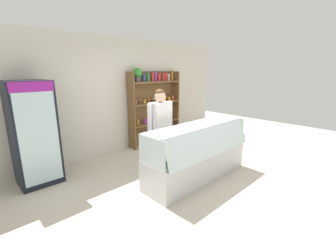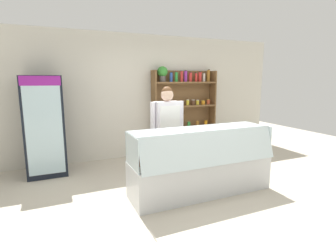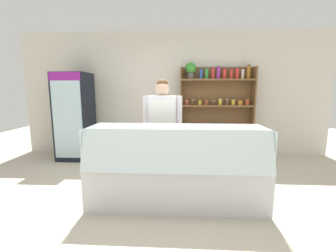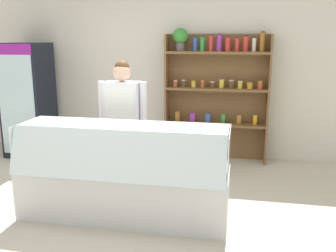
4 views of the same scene
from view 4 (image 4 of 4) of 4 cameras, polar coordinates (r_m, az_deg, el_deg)
The scene contains 6 objects.
ground_plane at distance 4.29m, azimuth -7.69°, elevation -12.77°, with size 12.00×12.00×0.00m, color beige.
back_wall at distance 6.06m, azimuth -1.20°, elevation 8.35°, with size 6.80×0.10×2.70m, color beige.
drinks_fridge at distance 6.41m, azimuth -20.52°, elevation 3.72°, with size 0.66×0.65×1.80m.
shelving_unit at distance 5.77m, azimuth 7.07°, elevation 5.86°, with size 1.56×0.29×2.01m.
deli_display_case at distance 4.04m, azimuth -6.83°, elevation -9.51°, with size 2.19×0.71×1.01m.
shop_clerk at distance 4.61m, azimuth -6.89°, elevation 1.65°, with size 0.61×0.25×1.61m.
Camera 4 is at (1.28, -3.63, 1.88)m, focal length 40.00 mm.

